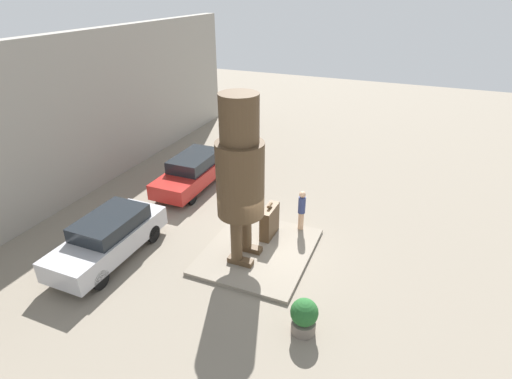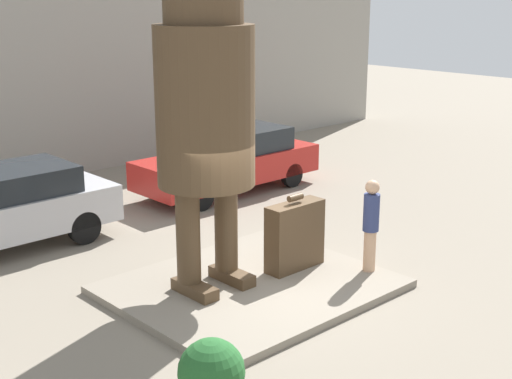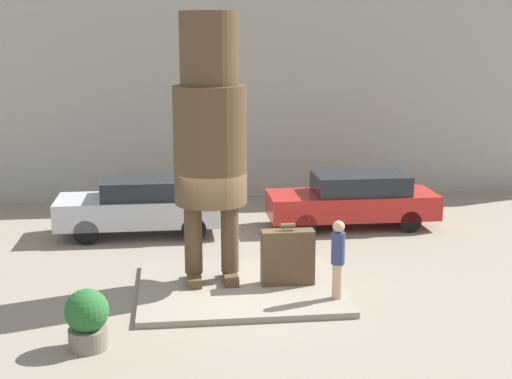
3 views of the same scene
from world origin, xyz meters
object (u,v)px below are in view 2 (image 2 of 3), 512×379
Objects in this scene: giant_suitcase at (295,236)px; parked_car_red at (230,160)px; statue_figure at (205,83)px; tourist at (371,222)px.

giant_suitcase is 0.28× the size of parked_car_red.
parked_car_red is at bearing 45.82° from statue_figure.
statue_figure is 3.51× the size of tourist.
giant_suitcase is at bearing 131.72° from tourist.
giant_suitcase is 1.31m from tourist.
parked_car_red is at bearing 72.45° from tourist.
statue_figure is 1.20× the size of parked_car_red.
statue_figure is 4.25× the size of giant_suitcase.
tourist reaches higher than giant_suitcase.
statue_figure is 3.15m from giant_suitcase.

